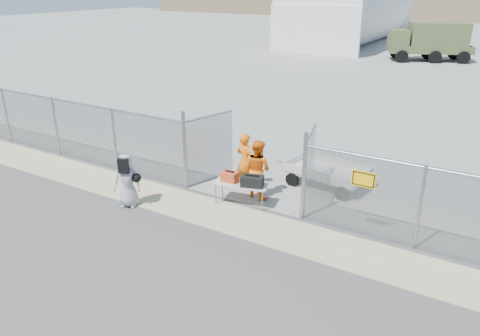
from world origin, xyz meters
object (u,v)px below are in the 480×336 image
Objects in this scene: folding_table at (242,193)px; security_worker_right at (258,169)px; security_worker_left at (245,161)px; visitor at (127,181)px; utility_trailer at (327,174)px.

folding_table is 0.88× the size of security_worker_right.
folding_table is at bearing 125.34° from security_worker_left.
utility_trailer is at bearing 18.46° from visitor.
utility_trailer reaches higher than folding_table.
visitor is at bearing 61.14° from security_worker_left.
folding_table is at bearing 6.95° from visitor.
security_worker_left is 0.70m from security_worker_right.
utility_trailer is (1.52, 1.87, -0.51)m from security_worker_right.
security_worker_left is at bearing 103.13° from folding_table.
security_worker_left is 1.15× the size of visitor.
security_worker_left reaches higher than utility_trailer.
security_worker_right is 2.46m from utility_trailer.
security_worker_left is at bearing 24.78° from visitor.
folding_table is at bearing 91.42° from security_worker_right.
visitor is 0.50× the size of utility_trailer.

